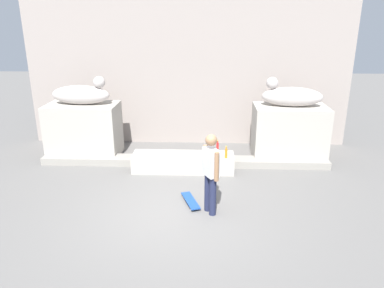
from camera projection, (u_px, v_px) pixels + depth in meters
name	position (u px, v px, depth m)	size (l,w,h in m)	color
ground_plane	(176.00, 215.00, 7.42)	(40.00, 40.00, 0.00)	#605E5B
facade_wall	(188.00, 34.00, 10.86)	(9.68, 0.60, 6.62)	gray
pedestal_left	(84.00, 130.00, 10.38)	(1.95, 1.15, 1.50)	#A39E93
pedestal_right	(289.00, 133.00, 10.14)	(1.95, 1.15, 1.50)	#A39E93
statue_reclining_left	(82.00, 94.00, 10.03)	(1.62, 0.61, 0.78)	#B5ACA7
statue_reclining_right	(291.00, 96.00, 9.80)	(1.65, 0.72, 0.78)	#B5ACA7
ledge_block	(183.00, 162.00, 9.49)	(2.61, 0.69, 0.45)	#A39E93
skater	(211.00, 171.00, 7.21)	(0.35, 0.48, 1.67)	#1E233F
skateboard	(190.00, 201.00, 7.85)	(0.46, 0.82, 0.08)	navy
bottle_red	(217.00, 147.00, 9.50)	(0.06, 0.06, 0.33)	red
bottle_orange	(226.00, 153.00, 9.14)	(0.06, 0.06, 0.31)	orange
stair_step	(184.00, 161.00, 9.91)	(7.69, 0.50, 0.19)	gray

